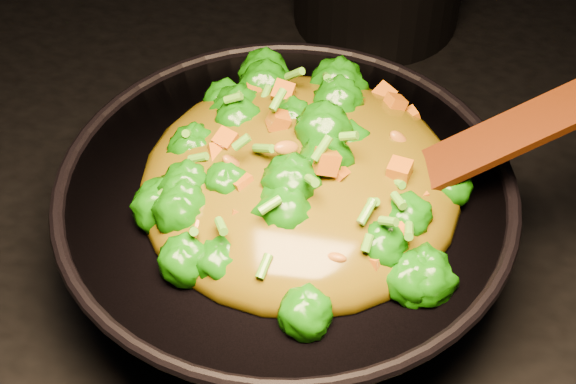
# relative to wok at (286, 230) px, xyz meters

# --- Properties ---
(wok) EXTENTS (0.44, 0.44, 0.11)m
(wok) POSITION_rel_wok_xyz_m (0.00, 0.00, 0.00)
(wok) COLOR black
(wok) RESTS_ON stovetop
(stir_fry) EXTENTS (0.36, 0.36, 0.10)m
(stir_fry) POSITION_rel_wok_xyz_m (0.01, 0.00, 0.11)
(stir_fry) COLOR #156607
(stir_fry) RESTS_ON wok
(spatula) EXTENTS (0.27, 0.17, 0.12)m
(spatula) POSITION_rel_wok_xyz_m (0.17, 0.04, 0.11)
(spatula) COLOR #3E1608
(spatula) RESTS_ON wok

